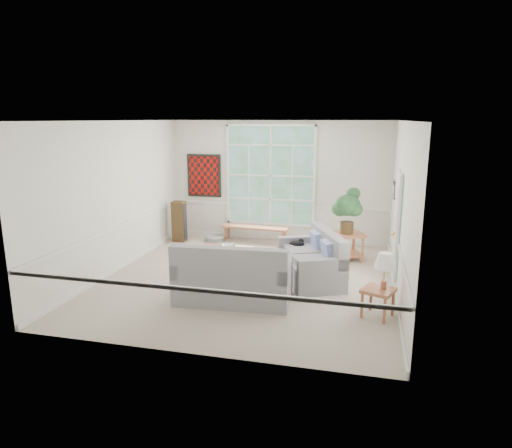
{
  "coord_description": "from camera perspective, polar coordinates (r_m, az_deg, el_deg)",
  "views": [
    {
      "loc": [
        2.12,
        -8.13,
        3.04
      ],
      "look_at": [
        0.1,
        0.2,
        1.05
      ],
      "focal_mm": 32.0,
      "sensor_mm": 36.0,
      "label": 1
    }
  ],
  "objects": [
    {
      "name": "end_table",
      "position": [
        10.22,
        11.37,
        -2.71
      ],
      "size": [
        0.81,
        0.81,
        0.61
      ],
      "primitive_type": "cube",
      "rotation": [
        0.0,
        0.0,
        0.42
      ],
      "color": "#AA6241",
      "rests_on": "floor"
    },
    {
      "name": "wall_art",
      "position": [
        11.9,
        -6.52,
        6.02
      ],
      "size": [
        0.9,
        0.06,
        1.1
      ],
      "primitive_type": "cube",
      "color": "#610A09",
      "rests_on": "wall_back"
    },
    {
      "name": "floor",
      "position": [
        8.94,
        -0.93,
        -6.85
      ],
      "size": [
        5.5,
        6.0,
        0.01
      ],
      "primitive_type": "cube",
      "color": "#ADA091",
      "rests_on": "ground"
    },
    {
      "name": "wall_right",
      "position": [
        8.3,
        17.74,
        1.75
      ],
      "size": [
        0.02,
        6.0,
        3.0
      ],
      "primitive_type": "cube",
      "color": "silver",
      "rests_on": "ground"
    },
    {
      "name": "pet_bed",
      "position": [
        11.64,
        -5.2,
        -1.77
      ],
      "size": [
        0.55,
        0.55,
        0.15
      ],
      "primitive_type": "cylinder",
      "rotation": [
        0.0,
        0.0,
        0.12
      ],
      "color": "gray",
      "rests_on": "floor"
    },
    {
      "name": "pewter_bowl",
      "position": [
        9.56,
        -3.36,
        -2.78
      ],
      "size": [
        0.45,
        0.45,
        0.08
      ],
      "primitive_type": "imported",
      "rotation": [
        0.0,
        0.0,
        0.42
      ],
      "color": "#9C9CA1",
      "rests_on": "coffee_table"
    },
    {
      "name": "entry_door",
      "position": [
        8.98,
        17.04,
        -0.33
      ],
      "size": [
        0.08,
        0.9,
        2.1
      ],
      "primitive_type": "cube",
      "color": "white",
      "rests_on": "floor"
    },
    {
      "name": "ceiling",
      "position": [
        8.41,
        -1.01,
        12.79
      ],
      "size": [
        5.5,
        6.0,
        0.02
      ],
      "primitive_type": "cube",
      "color": "white",
      "rests_on": "ground"
    },
    {
      "name": "cat",
      "position": [
        9.32,
        5.12,
        -2.45
      ],
      "size": [
        0.38,
        0.37,
        0.15
      ],
      "primitive_type": "ellipsoid",
      "rotation": [
        0.0,
        0.0,
        0.75
      ],
      "color": "black",
      "rests_on": "loveseat_right"
    },
    {
      "name": "loveseat_front",
      "position": [
        7.77,
        -2.82,
        -5.88
      ],
      "size": [
        1.99,
        1.13,
        1.04
      ],
      "primitive_type": "cube",
      "rotation": [
        0.0,
        0.0,
        0.07
      ],
      "color": "gray",
      "rests_on": "floor"
    },
    {
      "name": "floor_speaker",
      "position": [
        11.64,
        -9.59,
        0.33
      ],
      "size": [
        0.32,
        0.25,
        1.02
      ],
      "primitive_type": "cube",
      "rotation": [
        0.0,
        0.0,
        -0.01
      ],
      "color": "#3F2C17",
      "rests_on": "floor"
    },
    {
      "name": "window_back",
      "position": [
        11.42,
        1.81,
        6.06
      ],
      "size": [
        2.3,
        0.08,
        2.4
      ],
      "primitive_type": "cube",
      "color": "white",
      "rests_on": "wall_back"
    },
    {
      "name": "wall_frame_far",
      "position": [
        10.41,
        16.78,
        4.28
      ],
      "size": [
        0.04,
        0.26,
        0.32
      ],
      "primitive_type": "cube",
      "color": "black",
      "rests_on": "wall_right"
    },
    {
      "name": "door_sidelight",
      "position": [
        8.34,
        17.31,
        -0.63
      ],
      "size": [
        0.08,
        0.26,
        1.9
      ],
      "primitive_type": "cube",
      "color": "white",
      "rests_on": "wall_right"
    },
    {
      "name": "loveseat_right",
      "position": [
        8.8,
        6.78,
        -3.99
      ],
      "size": [
        1.52,
        1.96,
        0.95
      ],
      "primitive_type": "cube",
      "rotation": [
        0.0,
        0.0,
        0.41
      ],
      "color": "gray",
      "rests_on": "floor"
    },
    {
      "name": "wall_back",
      "position": [
        11.44,
        2.83,
        5.31
      ],
      "size": [
        5.5,
        0.02,
        3.0
      ],
      "primitive_type": "cube",
      "color": "silver",
      "rests_on": "ground"
    },
    {
      "name": "wall_frame_near",
      "position": [
        10.01,
        16.89,
        3.94
      ],
      "size": [
        0.04,
        0.26,
        0.32
      ],
      "primitive_type": "cube",
      "color": "black",
      "rests_on": "wall_right"
    },
    {
      "name": "coffee_table",
      "position": [
        9.62,
        -3.68,
        -4.16
      ],
      "size": [
        1.06,
        0.58,
        0.39
      ],
      "primitive_type": "cube",
      "rotation": [
        0.0,
        0.0,
        -0.0
      ],
      "color": "#AA6241",
      "rests_on": "floor"
    },
    {
      "name": "houseplant",
      "position": [
        9.98,
        11.36,
        1.68
      ],
      "size": [
        0.83,
        0.83,
        1.01
      ],
      "primitive_type": null,
      "rotation": [
        0.0,
        0.0,
        0.79
      ],
      "color": "#29562E",
      "rests_on": "end_table"
    },
    {
      "name": "wall_left",
      "position": [
        9.61,
        -17.08,
        3.26
      ],
      "size": [
        0.02,
        6.0,
        3.0
      ],
      "primitive_type": "cube",
      "color": "silver",
      "rests_on": "ground"
    },
    {
      "name": "table_lamp",
      "position": [
        7.32,
        15.76,
        -5.68
      ],
      "size": [
        0.36,
        0.36,
        0.57
      ],
      "primitive_type": null,
      "rotation": [
        0.0,
        0.0,
        -0.07
      ],
      "color": "silver",
      "rests_on": "side_table"
    },
    {
      "name": "window_bench",
      "position": [
        11.46,
        -0.15,
        -1.3
      ],
      "size": [
        1.71,
        0.46,
        0.39
      ],
      "primitive_type": "cube",
      "rotation": [
        0.0,
        0.0,
        -0.08
      ],
      "color": "#AA6241",
      "rests_on": "floor"
    },
    {
      "name": "side_table",
      "position": [
        7.47,
        14.95,
        -9.49
      ],
      "size": [
        0.59,
        0.59,
        0.46
      ],
      "primitive_type": "cube",
      "rotation": [
        0.0,
        0.0,
        -0.39
      ],
      "color": "#AA6241",
      "rests_on": "floor"
    },
    {
      "name": "wall_front",
      "position": [
        5.76,
        -8.51,
        -2.57
      ],
      "size": [
        5.5,
        0.02,
        3.0
      ],
      "primitive_type": "cube",
      "color": "silver",
      "rests_on": "ground"
    }
  ]
}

